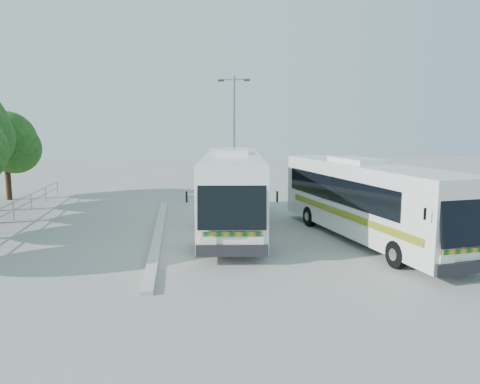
{
  "coord_description": "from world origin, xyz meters",
  "views": [
    {
      "loc": [
        -1.23,
        -19.48,
        5.04
      ],
      "look_at": [
        1.49,
        1.77,
        1.93
      ],
      "focal_mm": 35.0,
      "sensor_mm": 36.0,
      "label": 1
    }
  ],
  "objects": [
    {
      "name": "lamppost",
      "position": [
        2.02,
        8.87,
        4.35
      ],
      "size": [
        1.9,
        0.7,
        7.88
      ],
      "rotation": [
        0.0,
        0.0,
        -0.28
      ],
      "color": "gray",
      "rests_on": "ground"
    },
    {
      "name": "tree_far_e",
      "position": [
        -12.63,
        13.3,
        3.89
      ],
      "size": [
        4.54,
        4.28,
        5.92
      ],
      "color": "#382314",
      "rests_on": "ground"
    },
    {
      "name": "coach_main",
      "position": [
        1.26,
        2.88,
        1.97
      ],
      "size": [
        4.06,
        13.14,
        3.59
      ],
      "rotation": [
        0.0,
        0.0,
        -0.11
      ],
      "color": "white",
      "rests_on": "ground"
    },
    {
      "name": "kerb_divider",
      "position": [
        -2.3,
        2.0,
        0.07
      ],
      "size": [
        0.4,
        16.0,
        0.15
      ],
      "primitive_type": "cube",
      "color": "#B2B2AD",
      "rests_on": "ground"
    },
    {
      "name": "ground",
      "position": [
        0.0,
        0.0,
        0.0
      ],
      "size": [
        100.0,
        100.0,
        0.0
      ],
      "primitive_type": "plane",
      "color": "#979792",
      "rests_on": "ground"
    },
    {
      "name": "coach_adjacent",
      "position": [
        6.76,
        -0.38,
        1.83
      ],
      "size": [
        4.35,
        12.29,
        3.35
      ],
      "rotation": [
        0.0,
        0.0,
        0.16
      ],
      "color": "silver",
      "rests_on": "ground"
    }
  ]
}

